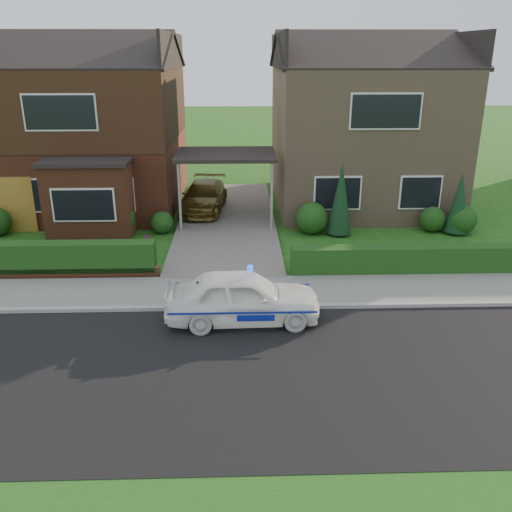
{
  "coord_description": "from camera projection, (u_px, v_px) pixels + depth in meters",
  "views": [
    {
      "loc": [
        0.51,
        -9.89,
        6.42
      ],
      "look_at": [
        0.93,
        3.5,
        1.35
      ],
      "focal_mm": 38.0,
      "sensor_mm": 36.0,
      "label": 1
    }
  ],
  "objects": [
    {
      "name": "shrub_left_near",
      "position": [
        162.0,
        222.0,
        20.26
      ],
      "size": [
        0.84,
        0.84,
        0.84
      ],
      "primitive_type": "sphere",
      "color": "black",
      "rests_on": "ground"
    },
    {
      "name": "shrub_right_near",
      "position": [
        312.0,
        218.0,
        20.17
      ],
      "size": [
        1.2,
        1.2,
        1.2
      ],
      "primitive_type": "sphere",
      "color": "black",
      "rests_on": "ground"
    },
    {
      "name": "police_car",
      "position": [
        243.0,
        297.0,
        13.53
      ],
      "size": [
        3.55,
        3.91,
        1.48
      ],
      "rotation": [
        0.0,
        0.0,
        1.6
      ],
      "color": "white",
      "rests_on": "ground"
    },
    {
      "name": "conifer_a",
      "position": [
        340.0,
        201.0,
        19.77
      ],
      "size": [
        0.9,
        0.9,
        2.6
      ],
      "primitive_type": "cone",
      "color": "black",
      "rests_on": "ground"
    },
    {
      "name": "potted_plant_a",
      "position": [
        72.0,
        229.0,
        19.45
      ],
      "size": [
        0.52,
        0.43,
        0.85
      ],
      "primitive_type": "imported",
      "rotation": [
        0.0,
        0.0,
        -0.32
      ],
      "color": "gray",
      "rests_on": "ground"
    },
    {
      "name": "shrub_right_mid",
      "position": [
        433.0,
        219.0,
        20.44
      ],
      "size": [
        0.96,
        0.96,
        0.96
      ],
      "primitive_type": "sphere",
      "color": "black",
      "rests_on": "ground"
    },
    {
      "name": "driveway_car",
      "position": [
        204.0,
        196.0,
        22.74
      ],
      "size": [
        2.05,
        4.2,
        1.18
      ],
      "primitive_type": "imported",
      "rotation": [
        0.0,
        0.0,
        -0.1
      ],
      "color": "brown",
      "rests_on": "driveway"
    },
    {
      "name": "driveway",
      "position": [
        227.0,
        220.0,
        21.76
      ],
      "size": [
        3.8,
        12.0,
        0.12
      ],
      "primitive_type": "cube",
      "color": "#666059",
      "rests_on": "ground"
    },
    {
      "name": "hedge_right",
      "position": [
        412.0,
        274.0,
        16.67
      ],
      "size": [
        7.5,
        0.55,
        0.8
      ],
      "primitive_type": "cube",
      "color": "black",
      "rests_on": "ground"
    },
    {
      "name": "shrub_left_mid",
      "position": [
        117.0,
        219.0,
        19.85
      ],
      "size": [
        1.32,
        1.32,
        1.32
      ],
      "primitive_type": "sphere",
      "color": "black",
      "rests_on": "ground"
    },
    {
      "name": "dwarf_wall",
      "position": [
        30.0,
        274.0,
        16.22
      ],
      "size": [
        7.7,
        0.25,
        0.36
      ],
      "primitive_type": "cube",
      "color": "brown",
      "rests_on": "ground"
    },
    {
      "name": "sidewalk",
      "position": [
        223.0,
        292.0,
        15.32
      ],
      "size": [
        60.0,
        2.0,
        0.1
      ],
      "primitive_type": "cube",
      "color": "slate",
      "rests_on": "ground"
    },
    {
      "name": "house_right",
      "position": [
        361.0,
        119.0,
        23.46
      ],
      "size": [
        7.5,
        8.06,
        7.25
      ],
      "color": "#987A5D",
      "rests_on": "ground"
    },
    {
      "name": "hedge_left",
      "position": [
        33.0,
        277.0,
        16.43
      ],
      "size": [
        7.5,
        0.55,
        0.9
      ],
      "primitive_type": "cube",
      "color": "black",
      "rests_on": "ground"
    },
    {
      "name": "potted_plant_c",
      "position": [
        149.0,
        247.0,
        17.93
      ],
      "size": [
        0.52,
        0.52,
        0.71
      ],
      "primitive_type": "imported",
      "rotation": [
        0.0,
        0.0,
        1.17
      ],
      "color": "gray",
      "rests_on": "ground"
    },
    {
      "name": "garage_door",
      "position": [
        5.0,
        205.0,
        20.2
      ],
      "size": [
        2.2,
        0.1,
        2.1
      ],
      "primitive_type": "cube",
      "color": "brown",
      "rests_on": "ground"
    },
    {
      "name": "carport_link",
      "position": [
        226.0,
        156.0,
        20.8
      ],
      "size": [
        3.8,
        3.0,
        2.77
      ],
      "color": "black",
      "rests_on": "ground"
    },
    {
      "name": "road",
      "position": [
        218.0,
        374.0,
        11.5
      ],
      "size": [
        60.0,
        6.0,
        0.02
      ],
      "primitive_type": "cube",
      "color": "black",
      "rests_on": "ground"
    },
    {
      "name": "shrub_right_far",
      "position": [
        462.0,
        220.0,
        20.17
      ],
      "size": [
        1.08,
        1.08,
        1.08
      ],
      "primitive_type": "sphere",
      "color": "black",
      "rests_on": "ground"
    },
    {
      "name": "kerb",
      "position": [
        222.0,
        308.0,
        14.33
      ],
      "size": [
        60.0,
        0.16,
        0.12
      ],
      "primitive_type": "cube",
      "color": "#9E9993",
      "rests_on": "ground"
    },
    {
      "name": "ground",
      "position": [
        218.0,
        374.0,
        11.5
      ],
      "size": [
        120.0,
        120.0,
        0.0
      ],
      "primitive_type": "plane",
      "color": "#1B4D14",
      "rests_on": "ground"
    },
    {
      "name": "conifer_b",
      "position": [
        459.0,
        205.0,
        19.97
      ],
      "size": [
        0.9,
        0.9,
        2.2
      ],
      "primitive_type": "cone",
      "color": "black",
      "rests_on": "ground"
    },
    {
      "name": "potted_plant_b",
      "position": [
        78.0,
        260.0,
        16.86
      ],
      "size": [
        0.48,
        0.45,
        0.7
      ],
      "primitive_type": "imported",
      "rotation": [
        0.0,
        0.0,
        1.08
      ],
      "color": "gray",
      "rests_on": "ground"
    },
    {
      "name": "house_left",
      "position": [
        91.0,
        117.0,
        22.98
      ],
      "size": [
        7.5,
        9.53,
        7.25
      ],
      "color": "brown",
      "rests_on": "ground"
    }
  ]
}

